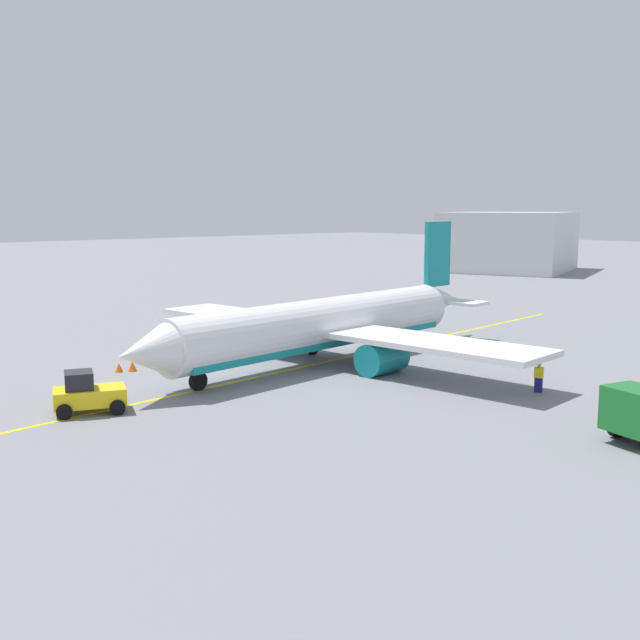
# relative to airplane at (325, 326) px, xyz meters

# --- Properties ---
(ground_plane) EXTENTS (400.00, 400.00, 0.00)m
(ground_plane) POSITION_rel_airplane_xyz_m (0.53, 0.05, -2.55)
(ground_plane) COLOR slate
(airplane) EXTENTS (33.16, 32.14, 9.46)m
(airplane) POSITION_rel_airplane_xyz_m (0.00, 0.00, 0.00)
(airplane) COLOR white
(airplane) RESTS_ON ground
(pushback_tug) EXTENTS (4.09, 3.41, 2.20)m
(pushback_tug) POSITION_rel_airplane_xyz_m (17.99, 1.51, -1.54)
(pushback_tug) COLOR yellow
(pushback_tug) RESTS_ON ground
(refueling_worker) EXTENTS (0.55, 0.62, 1.71)m
(refueling_worker) POSITION_rel_airplane_xyz_m (-3.45, 14.58, -1.73)
(refueling_worker) COLOR navy
(refueling_worker) RESTS_ON ground
(safety_cone_nose) EXTENTS (0.60, 0.60, 0.66)m
(safety_cone_nose) POSITION_rel_airplane_xyz_m (11.36, -6.17, -2.22)
(safety_cone_nose) COLOR #F2590F
(safety_cone_nose) RESTS_ON ground
(safety_cone_wingtip) EXTENTS (0.53, 0.53, 0.59)m
(safety_cone_wingtip) POSITION_rel_airplane_xyz_m (12.14, -6.52, -2.25)
(safety_cone_wingtip) COLOR #F2590F
(safety_cone_wingtip) RESTS_ON ground
(distant_hangar) EXTENTS (27.44, 25.52, 9.80)m
(distant_hangar) POSITION_rel_airplane_xyz_m (-75.45, -37.24, 2.35)
(distant_hangar) COLOR silver
(distant_hangar) RESTS_ON ground
(taxi_line_marking) EXTENTS (65.48, 7.02, 0.01)m
(taxi_line_marking) POSITION_rel_airplane_xyz_m (0.53, 0.05, -2.54)
(taxi_line_marking) COLOR yellow
(taxi_line_marking) RESTS_ON ground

